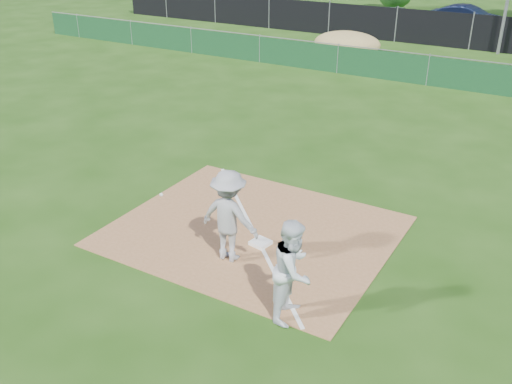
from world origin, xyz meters
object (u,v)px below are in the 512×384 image
first_base (261,243)px  car_left (399,17)px  runner (293,270)px  car_mid (467,19)px  play_at_first (229,216)px

first_base → car_left: bearing=101.9°
first_base → runner: runner is taller
car_mid → play_at_first: bearing=-172.8°
runner → play_at_first: bearing=57.0°
runner → car_mid: 29.54m
runner → car_left: 29.12m
first_base → runner: bearing=-46.4°
car_left → car_mid: 3.98m
play_at_first → car_mid: 28.40m
play_at_first → car_mid: size_ratio=0.54×
car_left → car_mid: bearing=-96.2°
car_mid → runner: bearing=-169.1°
play_at_first → runner: bearing=-26.7°
first_base → car_mid: bearing=93.6°
play_at_first → runner: play_at_first is taller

